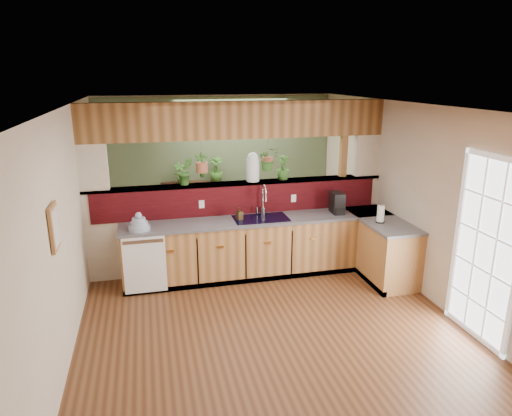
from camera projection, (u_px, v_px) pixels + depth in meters
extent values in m
cube|color=#54301A|center=(261.00, 305.00, 6.12)|extent=(4.60, 7.00, 0.01)
cube|color=brown|center=(261.00, 107.00, 5.39)|extent=(4.60, 7.00, 0.01)
cube|color=beige|center=(217.00, 162.00, 9.02)|extent=(4.60, 0.02, 2.60)
cube|color=beige|center=(418.00, 394.00, 2.49)|extent=(4.60, 0.02, 2.60)
cube|color=beige|center=(67.00, 226.00, 5.23)|extent=(0.02, 7.00, 2.60)
cube|color=beige|center=(423.00, 201.00, 6.27)|extent=(0.02, 7.00, 2.60)
cube|color=beige|center=(240.00, 226.00, 7.19)|extent=(4.60, 0.15, 1.35)
cube|color=#3C070C|center=(241.00, 200.00, 6.98)|extent=(4.40, 0.02, 0.45)
cube|color=brown|center=(239.00, 183.00, 6.99)|extent=(4.60, 0.21, 0.04)
cube|color=brown|center=(239.00, 120.00, 6.72)|extent=(4.60, 0.15, 0.55)
cube|color=beige|center=(93.00, 168.00, 6.42)|extent=(0.40, 0.15, 0.70)
cube|color=beige|center=(366.00, 156.00, 7.37)|extent=(0.40, 0.15, 0.70)
cube|color=brown|center=(342.00, 182.00, 7.40)|extent=(0.10, 0.10, 2.60)
cube|color=brown|center=(239.00, 183.00, 6.99)|extent=(4.60, 0.21, 0.04)
cube|color=brown|center=(239.00, 120.00, 6.72)|extent=(4.60, 0.15, 0.55)
cube|color=#4E6142|center=(218.00, 162.00, 9.00)|extent=(4.55, 0.02, 2.55)
cube|color=#986534|center=(261.00, 248.00, 6.96)|extent=(4.10, 0.60, 0.86)
cube|color=#515257|center=(261.00, 220.00, 6.84)|extent=(4.14, 0.64, 0.04)
cube|color=#986534|center=(379.00, 248.00, 6.95)|extent=(0.60, 1.48, 0.86)
cube|color=#515257|center=(381.00, 220.00, 6.83)|extent=(0.64, 1.52, 0.04)
cube|color=#986534|center=(366.00, 238.00, 7.36)|extent=(0.60, 0.60, 0.86)
cube|color=#515257|center=(368.00, 212.00, 7.23)|extent=(0.64, 0.64, 0.04)
cube|color=black|center=(265.00, 278.00, 6.82)|extent=(4.10, 0.06, 0.08)
cube|color=black|center=(361.00, 273.00, 7.00)|extent=(0.06, 1.48, 0.08)
cube|color=white|center=(145.00, 265.00, 6.28)|extent=(0.58, 0.02, 0.82)
cube|color=#B7B7B2|center=(143.00, 242.00, 6.16)|extent=(0.54, 0.01, 0.05)
cube|color=black|center=(261.00, 219.00, 6.84)|extent=(0.82, 0.50, 0.03)
cube|color=black|center=(249.00, 226.00, 6.82)|extent=(0.34, 0.40, 0.16)
cube|color=black|center=(273.00, 224.00, 6.90)|extent=(0.34, 0.40, 0.16)
cube|color=white|center=(485.00, 252.00, 5.13)|extent=(0.06, 1.02, 2.16)
cube|color=#986534|center=(54.00, 227.00, 4.42)|extent=(0.03, 0.35, 0.45)
cube|color=silver|center=(56.00, 227.00, 4.43)|extent=(0.01, 0.27, 0.37)
cylinder|color=#B7B7B2|center=(263.00, 211.00, 7.02)|extent=(0.07, 0.07, 0.10)
cylinder|color=#B7B7B2|center=(263.00, 199.00, 6.97)|extent=(0.02, 0.02, 0.29)
torus|color=#B7B7B2|center=(264.00, 191.00, 6.86)|extent=(0.21, 0.07, 0.21)
cylinder|color=#B7B7B2|center=(266.00, 198.00, 6.80)|extent=(0.02, 0.02, 0.12)
cylinder|color=#B7B7B2|center=(257.00, 210.00, 6.99)|extent=(0.03, 0.03, 0.10)
cylinder|color=#96A7C2|center=(139.00, 228.00, 6.31)|extent=(0.29, 0.29, 0.06)
cylinder|color=#96A7C2|center=(139.00, 224.00, 6.30)|extent=(0.24, 0.24, 0.06)
cylinder|color=#96A7C2|center=(139.00, 220.00, 6.28)|extent=(0.18, 0.18, 0.06)
sphere|color=#96A7C2|center=(138.00, 215.00, 6.26)|extent=(0.09, 0.09, 0.09)
imported|color=#3A2815|center=(239.00, 213.00, 6.75)|extent=(0.11, 0.11, 0.19)
cube|color=black|center=(337.00, 203.00, 7.06)|extent=(0.17, 0.28, 0.33)
cube|color=black|center=(339.00, 211.00, 7.00)|extent=(0.15, 0.11, 0.11)
cylinder|color=silver|center=(339.00, 208.00, 7.02)|extent=(0.09, 0.09, 0.09)
cylinder|color=black|center=(380.00, 222.00, 6.64)|extent=(0.13, 0.13, 0.02)
cylinder|color=#B7B7B2|center=(381.00, 214.00, 6.61)|extent=(0.02, 0.02, 0.27)
cylinder|color=white|center=(381.00, 214.00, 6.61)|extent=(0.10, 0.10, 0.23)
cylinder|color=silver|center=(253.00, 170.00, 6.99)|extent=(0.20, 0.20, 0.34)
sphere|color=silver|center=(253.00, 158.00, 6.93)|extent=(0.18, 0.18, 0.18)
imported|color=#2B581E|center=(186.00, 171.00, 6.74)|extent=(0.27, 0.24, 0.42)
imported|color=#2B581E|center=(283.00, 168.00, 7.09)|extent=(0.22, 0.22, 0.38)
cylinder|color=brown|center=(201.00, 152.00, 6.72)|extent=(0.01, 0.01, 0.35)
cylinder|color=brown|center=(202.00, 167.00, 6.79)|extent=(0.18, 0.18, 0.15)
imported|color=#2B581E|center=(201.00, 152.00, 6.72)|extent=(0.21, 0.15, 0.38)
cylinder|color=brown|center=(268.00, 148.00, 6.95)|extent=(0.01, 0.01, 0.30)
cylinder|color=brown|center=(268.00, 162.00, 7.01)|extent=(0.17, 0.17, 0.14)
imported|color=#2B581E|center=(268.00, 147.00, 6.94)|extent=(0.37, 0.34, 0.36)
cube|color=black|center=(200.00, 206.00, 8.92)|extent=(1.44, 0.92, 0.94)
imported|color=#2B581E|center=(179.00, 173.00, 8.64)|extent=(0.24, 0.18, 0.41)
imported|color=#2B581E|center=(216.00, 169.00, 8.79)|extent=(0.34, 0.34, 0.48)
imported|color=#2B581E|center=(300.00, 222.00, 8.29)|extent=(0.76, 0.67, 0.79)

